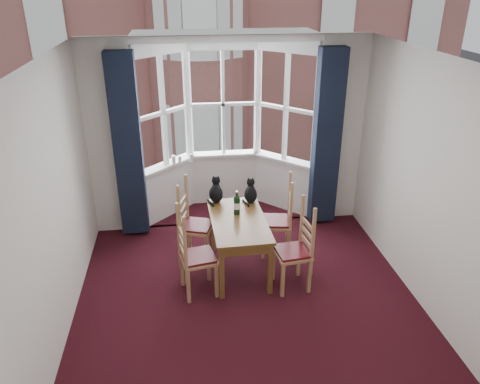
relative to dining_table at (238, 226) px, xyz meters
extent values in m
plane|color=black|center=(0.02, -0.94, -0.62)|extent=(4.50, 4.50, 0.00)
plane|color=white|center=(0.02, -0.94, 2.18)|extent=(4.50, 4.50, 0.00)
plane|color=silver|center=(-1.98, -0.94, 0.78)|extent=(0.00, 4.50, 4.50)
plane|color=silver|center=(2.02, -0.94, 0.78)|extent=(0.00, 4.50, 4.50)
plane|color=silver|center=(0.02, -3.19, 0.78)|extent=(4.00, 0.00, 4.00)
cube|color=silver|center=(-1.63, 1.31, 0.78)|extent=(0.70, 0.12, 2.80)
cube|color=silver|center=(1.67, 1.31, 0.78)|extent=(0.70, 0.12, 2.80)
cube|color=black|center=(-1.40, 1.13, 0.73)|extent=(0.38, 0.22, 2.60)
cube|color=black|center=(1.44, 1.13, 0.73)|extent=(0.38, 0.22, 2.60)
cube|color=brown|center=(0.00, 0.00, 0.08)|extent=(0.72, 1.29, 0.04)
cube|color=brown|center=(-0.27, -0.59, -0.28)|extent=(0.06, 0.06, 0.68)
cube|color=brown|center=(-0.31, 0.58, -0.28)|extent=(0.06, 0.06, 0.68)
cube|color=brown|center=(0.31, -0.58, -0.28)|extent=(0.06, 0.06, 0.68)
cube|color=brown|center=(0.27, 0.59, -0.28)|extent=(0.06, 0.06, 0.68)
cube|color=#A77D51|center=(-0.54, -0.43, -0.14)|extent=(0.47, 0.49, 0.06)
cube|color=#530E12|center=(-0.54, -0.43, -0.13)|extent=(0.43, 0.44, 0.03)
cube|color=#A77D51|center=(-0.51, 0.33, -0.14)|extent=(0.51, 0.52, 0.06)
cube|color=#530E12|center=(-0.51, 0.33, -0.13)|extent=(0.46, 0.47, 0.03)
cube|color=#A77D51|center=(0.59, -0.47, -0.14)|extent=(0.45, 0.47, 0.06)
cube|color=#530E12|center=(0.59, -0.47, -0.13)|extent=(0.40, 0.42, 0.03)
cube|color=#A77D51|center=(0.55, 0.32, -0.14)|extent=(0.47, 0.48, 0.06)
cube|color=#530E12|center=(0.55, 0.32, -0.13)|extent=(0.42, 0.44, 0.03)
ellipsoid|color=black|center=(-0.23, 0.55, 0.21)|extent=(0.21, 0.26, 0.24)
sphere|color=black|center=(-0.22, 0.64, 0.37)|extent=(0.13, 0.13, 0.11)
cone|color=black|center=(-0.26, 0.64, 0.43)|extent=(0.05, 0.05, 0.05)
cone|color=black|center=(-0.19, 0.63, 0.43)|extent=(0.05, 0.05, 0.05)
ellipsoid|color=black|center=(0.23, 0.48, 0.21)|extent=(0.20, 0.25, 0.23)
sphere|color=black|center=(0.24, 0.56, 0.35)|extent=(0.12, 0.12, 0.11)
cone|color=black|center=(0.21, 0.56, 0.40)|extent=(0.04, 0.04, 0.05)
cone|color=black|center=(0.27, 0.56, 0.40)|extent=(0.04, 0.04, 0.05)
cylinder|color=black|center=(0.00, 0.16, 0.21)|extent=(0.08, 0.08, 0.23)
sphere|color=black|center=(0.00, 0.16, 0.32)|extent=(0.07, 0.07, 0.07)
cylinder|color=black|center=(0.00, 0.16, 0.37)|extent=(0.03, 0.03, 0.10)
cylinder|color=gold|center=(0.00, 0.16, 0.41)|extent=(0.03, 0.03, 0.02)
cylinder|color=silver|center=(0.00, 0.16, 0.22)|extent=(0.08, 0.08, 0.09)
cylinder|color=white|center=(-0.79, 1.66, 0.31)|extent=(0.06, 0.06, 0.13)
cylinder|color=white|center=(-0.70, 1.69, 0.30)|extent=(0.06, 0.06, 0.11)
cylinder|color=white|center=(-0.52, 1.71, 0.31)|extent=(0.05, 0.05, 0.13)
plane|color=#333335|center=(0.02, 31.31, -6.62)|extent=(80.00, 80.00, 0.00)
cube|color=#93534C|center=(0.02, 13.31, 0.38)|extent=(18.00, 6.00, 14.00)
cylinder|color=#93534C|center=(0.02, 10.31, 0.38)|extent=(3.20, 3.20, 14.00)
camera|label=1|loc=(-0.65, -5.15, 2.88)|focal=35.00mm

